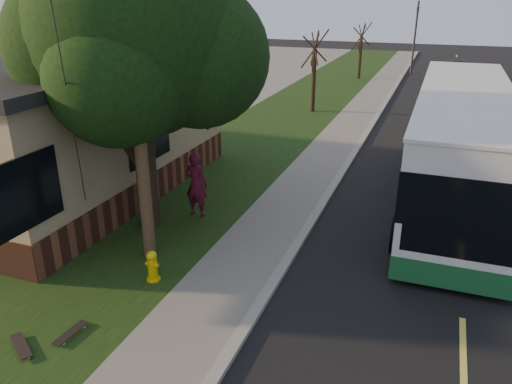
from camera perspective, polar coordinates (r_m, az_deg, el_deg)
ground at (r=10.82m, az=0.55°, el=-12.84°), size 120.00×120.00×0.00m
road at (r=19.40m, az=22.21°, el=1.74°), size 8.00×80.00×0.01m
curb at (r=19.59m, az=10.55°, el=3.40°), size 0.25×80.00×0.12m
sidewalk at (r=19.77m, az=7.70°, el=3.69°), size 2.00×80.00×0.08m
grass_verge at (r=20.76m, az=-1.77°, el=4.77°), size 5.00×80.00×0.07m
building_lot at (r=26.10m, az=-22.72°, el=6.63°), size 15.00×80.00×0.04m
fire_hydrant at (r=11.59m, az=-11.75°, el=-8.26°), size 0.32×0.32×0.74m
utility_pole at (r=11.39m, az=-13.86°, el=13.55°), size 2.86×3.21×9.07m
leafy_tree at (r=13.18m, az=-13.25°, el=17.03°), size 6.30×6.00×7.80m
bare_tree_near at (r=27.45m, az=6.63°, el=13.41°), size 1.38×1.21×4.31m
bare_tree_far at (r=39.05m, az=11.84°, el=15.41°), size 1.38×1.21×4.03m
traffic_signal at (r=42.54m, az=17.74°, el=16.95°), size 0.18×0.22×5.50m
transit_bus at (r=16.99m, az=22.28°, el=5.50°), size 2.93×12.70×3.43m
skateboarder at (r=14.42m, az=-6.85°, el=0.86°), size 0.72×0.49×1.91m
skateboard_main at (r=10.50m, az=-20.40°, el=-14.85°), size 0.24×0.79×0.07m
skateboard_spare at (r=10.51m, az=-25.27°, el=-15.63°), size 0.82×0.63×0.08m
dumpster at (r=21.96m, az=-15.22°, el=6.94°), size 1.87×1.61×1.44m
distant_car at (r=39.66m, az=22.08°, el=12.71°), size 2.02×4.98×1.69m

